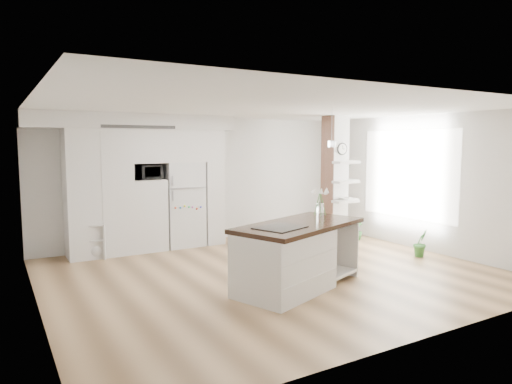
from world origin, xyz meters
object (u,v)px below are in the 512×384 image
refrigerator (183,204)px  kitchen_island (289,257)px  bookshelf (92,243)px  floor_plant_a (421,243)px

refrigerator → kitchen_island: bearing=-86.2°
refrigerator → bookshelf: refrigerator is taller
kitchen_island → bookshelf: 3.99m
refrigerator → bookshelf: bearing=-174.1°
bookshelf → floor_plant_a: (5.39, -2.97, -0.02)m
refrigerator → bookshelf: 1.97m
kitchen_island → bookshelf: size_ratio=3.61×
refrigerator → kitchen_island: 3.60m
bookshelf → refrigerator: bearing=24.8°
bookshelf → floor_plant_a: 6.15m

